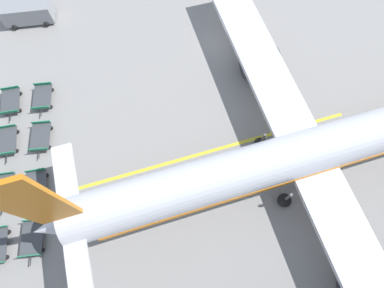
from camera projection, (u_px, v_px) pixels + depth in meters
The scene contains 11 objects.
ground_plane at pixel (224, 42), 32.08m from camera, with size 500.00×500.00×0.00m, color gray.
airplane at pixel (320, 149), 23.78m from camera, with size 41.66×45.69×12.93m.
service_van at pixel (27, 12), 32.18m from camera, with size 2.95×5.40×2.16m.
baggage_dolly_row_near_col_a at pixel (11, 101), 28.60m from camera, with size 3.52×1.88×0.92m.
baggage_dolly_row_near_col_b at pixel (7, 141), 26.97m from camera, with size 3.52×1.88×0.92m.
baggage_dolly_row_near_col_c at pixel (4, 190), 25.20m from camera, with size 3.55×1.98×0.92m.
baggage_dolly_row_mid_a_col_a at pixel (43, 97), 28.79m from camera, with size 3.56×2.03×0.92m.
baggage_dolly_row_mid_a_col_b at pixel (41, 137), 27.13m from camera, with size 3.57×2.06×0.92m.
baggage_dolly_row_mid_a_col_c at pixel (36, 186), 25.32m from camera, with size 3.53×1.91×0.92m.
baggage_dolly_row_mid_a_col_d at pixel (33, 238), 23.67m from camera, with size 3.57×2.05×0.92m.
stand_guidance_stripe at pixel (192, 156), 26.90m from camera, with size 1.71×29.90×0.01m.
Camera 1 is at (21.20, -8.86, 25.17)m, focal length 28.00 mm.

